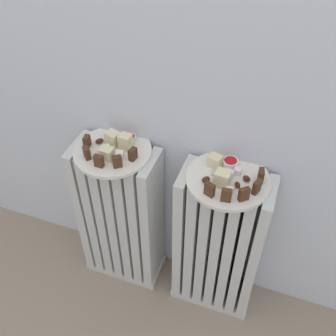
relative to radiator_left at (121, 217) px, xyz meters
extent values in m
cube|color=silver|center=(0.00, 0.00, -0.30)|extent=(0.30, 0.16, 0.03)
cube|color=silver|center=(-0.13, 0.00, 0.02)|extent=(0.03, 0.16, 0.61)
cube|color=silver|center=(-0.09, 0.00, 0.02)|extent=(0.03, 0.16, 0.61)
cube|color=silver|center=(-0.04, 0.00, 0.02)|extent=(0.03, 0.16, 0.61)
cube|color=silver|center=(0.00, 0.00, 0.02)|extent=(0.03, 0.16, 0.61)
cube|color=silver|center=(0.04, 0.00, 0.02)|extent=(0.03, 0.16, 0.61)
cube|color=silver|center=(0.09, 0.00, 0.02)|extent=(0.03, 0.16, 0.61)
cube|color=silver|center=(0.13, 0.00, 0.02)|extent=(0.03, 0.16, 0.61)
cube|color=silver|center=(0.38, 0.00, -0.30)|extent=(0.30, 0.16, 0.03)
cube|color=silver|center=(0.25, 0.00, 0.02)|extent=(0.03, 0.16, 0.61)
cube|color=silver|center=(0.29, 0.00, 0.02)|extent=(0.03, 0.16, 0.61)
cube|color=silver|center=(0.34, 0.00, 0.02)|extent=(0.03, 0.16, 0.61)
cube|color=silver|center=(0.38, 0.00, 0.02)|extent=(0.03, 0.16, 0.61)
cube|color=silver|center=(0.42, 0.00, 0.02)|extent=(0.03, 0.16, 0.61)
cube|color=silver|center=(0.47, 0.00, 0.02)|extent=(0.03, 0.16, 0.61)
cube|color=silver|center=(0.51, 0.00, 0.02)|extent=(0.03, 0.16, 0.61)
cylinder|color=silver|center=(0.00, 0.00, 0.33)|extent=(0.25, 0.25, 0.01)
cylinder|color=silver|center=(0.38, 0.00, 0.33)|extent=(0.25, 0.25, 0.01)
cube|color=#472B19|center=(-0.08, -0.01, 0.35)|extent=(0.02, 0.03, 0.04)
cube|color=#472B19|center=(-0.06, -0.06, 0.35)|extent=(0.03, 0.03, 0.04)
cube|color=#472B19|center=(0.00, -0.08, 0.35)|extent=(0.03, 0.02, 0.04)
cube|color=#472B19|center=(0.05, -0.07, 0.35)|extent=(0.03, 0.03, 0.04)
cube|color=#472B19|center=(0.08, -0.02, 0.35)|extent=(0.02, 0.03, 0.04)
cube|color=beige|center=(0.00, -0.04, 0.35)|extent=(0.04, 0.04, 0.04)
cube|color=beige|center=(0.04, 0.02, 0.36)|extent=(0.04, 0.04, 0.05)
cube|color=beige|center=(-0.01, 0.03, 0.36)|extent=(0.05, 0.05, 0.05)
cube|color=white|center=(0.04, -0.03, 0.35)|extent=(0.03, 0.03, 0.02)
cube|color=white|center=(-0.01, -0.01, 0.35)|extent=(0.03, 0.03, 0.02)
ellipsoid|color=#3D1E0F|center=(-0.05, 0.02, 0.34)|extent=(0.03, 0.03, 0.02)
ellipsoid|color=#3D1E0F|center=(-0.03, 0.05, 0.34)|extent=(0.03, 0.03, 0.02)
cylinder|color=white|center=(0.03, 0.06, 0.34)|extent=(0.04, 0.04, 0.02)
cylinder|color=#B21419|center=(0.03, 0.06, 0.35)|extent=(0.04, 0.04, 0.01)
cube|color=#472B19|center=(0.34, -0.09, 0.36)|extent=(0.03, 0.02, 0.04)
cube|color=#472B19|center=(0.39, -0.09, 0.36)|extent=(0.03, 0.02, 0.04)
cube|color=#472B19|center=(0.44, -0.07, 0.36)|extent=(0.03, 0.03, 0.04)
cube|color=#472B19|center=(0.47, -0.03, 0.36)|extent=(0.02, 0.03, 0.04)
cube|color=#472B19|center=(0.47, 0.02, 0.36)|extent=(0.02, 0.03, 0.04)
cube|color=beige|center=(0.37, -0.03, 0.36)|extent=(0.04, 0.04, 0.05)
cube|color=beige|center=(0.33, 0.04, 0.35)|extent=(0.05, 0.04, 0.04)
cube|color=white|center=(0.38, 0.00, 0.35)|extent=(0.03, 0.03, 0.03)
cube|color=white|center=(0.40, 0.03, 0.34)|extent=(0.02, 0.02, 0.02)
cube|color=white|center=(0.40, -0.06, 0.34)|extent=(0.02, 0.02, 0.02)
ellipsoid|color=#3D1E0F|center=(0.43, 0.01, 0.34)|extent=(0.03, 0.03, 0.02)
ellipsoid|color=#3D1E0F|center=(0.32, -0.04, 0.34)|extent=(0.03, 0.03, 0.01)
ellipsoid|color=#3D1E0F|center=(0.41, -0.03, 0.34)|extent=(0.03, 0.03, 0.02)
cylinder|color=white|center=(0.37, 0.05, 0.35)|extent=(0.05, 0.05, 0.02)
cylinder|color=#B21419|center=(0.37, 0.05, 0.35)|extent=(0.04, 0.04, 0.01)
cube|color=#B7B7BC|center=(0.35, -0.05, 0.34)|extent=(0.02, 0.07, 0.00)
cube|color=#B7B7BC|center=(0.33, 0.00, 0.34)|extent=(0.02, 0.03, 0.00)
camera|label=1|loc=(0.49, -0.84, 1.15)|focal=41.96mm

